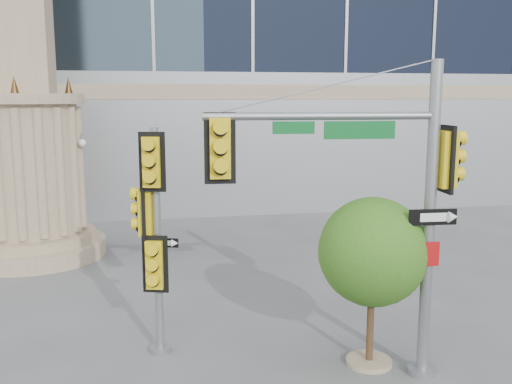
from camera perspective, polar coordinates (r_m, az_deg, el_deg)
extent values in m
plane|color=#545456|center=(11.06, 3.08, -17.44)|extent=(120.00, 120.00, 0.00)
cylinder|color=gray|center=(19.48, -21.27, -5.28)|extent=(4.40, 4.40, 0.50)
cylinder|color=gray|center=(19.39, -21.34, -4.14)|extent=(3.80, 3.80, 0.30)
cylinder|color=gray|center=(19.02, -21.73, 2.17)|extent=(3.00, 3.00, 4.00)
cylinder|color=gray|center=(18.89, -22.14, 8.65)|extent=(3.50, 3.50, 0.30)
cone|color=#472D14|center=(18.69, -18.25, 10.10)|extent=(0.24, 0.24, 0.50)
cylinder|color=slate|center=(11.35, 16.23, -16.75)|extent=(0.53, 0.53, 0.11)
cylinder|color=slate|center=(10.45, 16.93, -3.03)|extent=(0.21, 0.21, 5.63)
cylinder|color=slate|center=(9.58, 6.56, 7.55)|extent=(3.94, 0.40, 0.13)
cube|color=#0A5C22|center=(9.74, 10.33, 6.11)|extent=(1.22, 0.12, 0.30)
cube|color=yellow|center=(9.36, -3.64, 4.38)|extent=(0.53, 0.30, 1.17)
cube|color=yellow|center=(10.38, 18.56, 3.11)|extent=(0.30, 0.53, 1.17)
cube|color=black|center=(10.30, 17.26, -2.42)|extent=(0.86, 0.09, 0.28)
cube|color=#A90F11|center=(10.45, 17.09, -5.94)|extent=(0.30, 0.05, 0.43)
cylinder|color=slate|center=(11.89, -9.52, -15.24)|extent=(0.43, 0.43, 0.11)
cylinder|color=slate|center=(11.17, -9.83, -5.08)|extent=(0.16, 0.16, 4.44)
cube|color=yellow|center=(10.69, -10.34, 2.98)|extent=(0.54, 0.37, 1.11)
cube|color=yellow|center=(11.08, -10.90, -1.93)|extent=(0.37, 0.54, 1.11)
cube|color=yellow|center=(11.08, -10.04, -7.11)|extent=(0.54, 0.37, 1.11)
cube|color=black|center=(11.02, -9.17, -5.03)|extent=(0.54, 0.18, 0.18)
cylinder|color=gray|center=(11.47, 11.23, -16.29)|extent=(0.86, 0.86, 0.10)
cylinder|color=#382314|center=(11.15, 11.37, -12.52)|extent=(0.13, 0.13, 1.72)
sphere|color=#296116|center=(10.72, 11.60, -5.86)|extent=(2.01, 2.01, 2.01)
sphere|color=#296116|center=(11.18, 13.14, -6.81)|extent=(1.24, 1.24, 1.24)
sphere|color=#296116|center=(10.45, 10.35, -7.58)|extent=(1.05, 1.05, 1.05)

